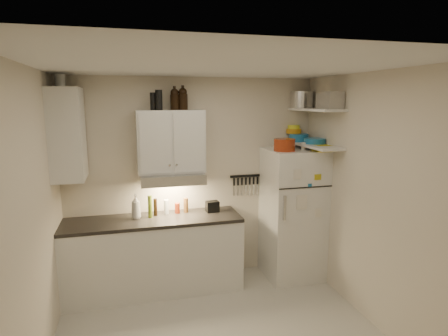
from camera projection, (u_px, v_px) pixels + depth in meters
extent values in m
cube|color=white|center=(223.00, 65.00, 3.17)|extent=(3.20, 3.00, 0.02)
cube|color=beige|center=(193.00, 180.00, 4.84)|extent=(3.20, 0.02, 2.60)
cube|color=beige|center=(29.00, 228.00, 3.00)|extent=(0.02, 3.00, 2.60)
cube|color=beige|center=(375.00, 201.00, 3.81)|extent=(0.02, 3.00, 2.60)
cube|color=white|center=(154.00, 256.00, 4.56)|extent=(2.10, 0.60, 0.88)
cube|color=black|center=(153.00, 220.00, 4.48)|extent=(2.10, 0.62, 0.04)
cube|color=white|center=(171.00, 141.00, 4.50)|extent=(0.80, 0.33, 0.75)
cube|color=white|center=(67.00, 134.00, 4.07)|extent=(0.33, 0.55, 1.00)
cube|color=silver|center=(172.00, 178.00, 4.52)|extent=(0.76, 0.46, 0.12)
cube|color=white|center=(293.00, 214.00, 4.90)|extent=(0.70, 0.68, 1.70)
cube|color=white|center=(316.00, 110.00, 4.58)|extent=(0.30, 0.95, 0.03)
cube|color=white|center=(314.00, 145.00, 4.66)|extent=(0.30, 0.95, 0.03)
cube|color=black|center=(245.00, 176.00, 4.99)|extent=(0.42, 0.02, 0.03)
cylinder|color=maroon|center=(284.00, 145.00, 4.58)|extent=(0.28, 0.28, 0.15)
cube|color=#B2A416|center=(321.00, 148.00, 4.58)|extent=(0.18, 0.23, 0.08)
cylinder|color=silver|center=(304.00, 146.00, 4.69)|extent=(0.07, 0.07, 0.09)
cylinder|color=silver|center=(302.00, 100.00, 4.92)|extent=(0.37, 0.37, 0.21)
cube|color=#AAAAAD|center=(326.00, 101.00, 4.45)|extent=(0.19, 0.17, 0.18)
cube|color=#AAAAAD|center=(332.00, 100.00, 4.28)|extent=(0.20, 0.20, 0.20)
cylinder|color=#1C679D|center=(299.00, 138.00, 4.98)|extent=(0.25, 0.25, 0.10)
cylinder|color=orange|center=(294.00, 131.00, 5.03)|extent=(0.20, 0.20, 0.06)
cylinder|color=yellow|center=(294.00, 127.00, 5.02)|extent=(0.16, 0.16, 0.05)
cylinder|color=#1C679D|center=(315.00, 141.00, 4.72)|extent=(0.27, 0.27, 0.07)
cylinder|color=black|center=(159.00, 100.00, 4.31)|extent=(0.08, 0.08, 0.23)
cylinder|color=black|center=(153.00, 101.00, 4.34)|extent=(0.07, 0.07, 0.20)
cylinder|color=silver|center=(60.00, 81.00, 4.02)|extent=(0.14, 0.14, 0.14)
imported|color=white|center=(136.00, 205.00, 4.44)|extent=(0.14, 0.14, 0.33)
cylinder|color=brown|center=(186.00, 205.00, 4.70)|extent=(0.07, 0.07, 0.18)
cylinder|color=#596F1B|center=(150.00, 207.00, 4.49)|extent=(0.06, 0.06, 0.27)
cylinder|color=black|center=(155.00, 207.00, 4.57)|extent=(0.06, 0.06, 0.21)
cylinder|color=silver|center=(166.00, 207.00, 4.64)|extent=(0.07, 0.07, 0.18)
cylinder|color=maroon|center=(177.00, 208.00, 4.68)|extent=(0.08, 0.08, 0.13)
cube|color=black|center=(212.00, 206.00, 4.74)|extent=(0.17, 0.13, 0.14)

